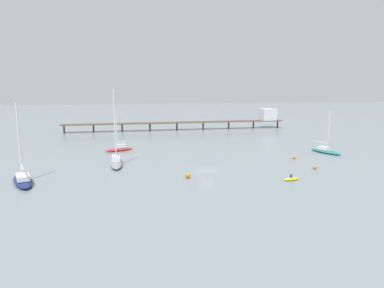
# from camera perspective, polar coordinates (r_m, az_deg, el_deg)

# --- Properties ---
(ground_plane) EXTENTS (400.00, 400.00, 0.00)m
(ground_plane) POSITION_cam_1_polar(r_m,az_deg,el_deg) (60.58, 2.47, -4.41)
(ground_plane) COLOR gray
(pier) EXTENTS (70.99, 7.45, 6.44)m
(pier) POSITION_cam_1_polar(r_m,az_deg,el_deg) (115.76, 5.55, 4.18)
(pier) COLOR brown
(pier) RESTS_ON ground_plane
(sailboat_gray) EXTENTS (2.85, 9.22, 13.98)m
(sailboat_gray) POSITION_cam_1_polar(r_m,az_deg,el_deg) (66.11, -12.22, -2.70)
(sailboat_gray) COLOR gray
(sailboat_gray) RESTS_ON ground_plane
(sailboat_teal) EXTENTS (4.98, 7.69, 9.30)m
(sailboat_teal) POSITION_cam_1_polar(r_m,az_deg,el_deg) (81.24, 20.86, -0.94)
(sailboat_teal) COLOR #1E727A
(sailboat_teal) RESTS_ON ground_plane
(sailboat_navy) EXTENTS (5.94, 9.75, 12.16)m
(sailboat_navy) POSITION_cam_1_polar(r_m,az_deg,el_deg) (59.00, -25.82, -5.10)
(sailboat_navy) COLOR navy
(sailboat_navy) RESTS_ON ground_plane
(sailboat_red) EXTENTS (6.50, 3.85, 8.15)m
(sailboat_red) POSITION_cam_1_polar(r_m,az_deg,el_deg) (79.67, -11.74, -0.66)
(sailboat_red) COLOR red
(sailboat_red) RESTS_ON ground_plane
(dinghy_yellow) EXTENTS (3.08, 2.14, 1.14)m
(dinghy_yellow) POSITION_cam_1_polar(r_m,az_deg,el_deg) (57.19, 15.80, -5.44)
(dinghy_yellow) COLOR yellow
(dinghy_yellow) RESTS_ON ground_plane
(mooring_buoy_far) EXTENTS (0.70, 0.70, 0.70)m
(mooring_buoy_far) POSITION_cam_1_polar(r_m,az_deg,el_deg) (65.46, 19.35, -3.57)
(mooring_buoy_far) COLOR orange
(mooring_buoy_far) RESTS_ON ground_plane
(mooring_buoy_near) EXTENTS (0.62, 0.62, 0.62)m
(mooring_buoy_near) POSITION_cam_1_polar(r_m,az_deg,el_deg) (72.89, 16.26, -2.10)
(mooring_buoy_near) COLOR orange
(mooring_buoy_near) RESTS_ON ground_plane
(mooring_buoy_mid) EXTENTS (0.87, 0.87, 0.87)m
(mooring_buoy_mid) POSITION_cam_1_polar(r_m,az_deg,el_deg) (56.02, -0.69, -5.14)
(mooring_buoy_mid) COLOR orange
(mooring_buoy_mid) RESTS_ON ground_plane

